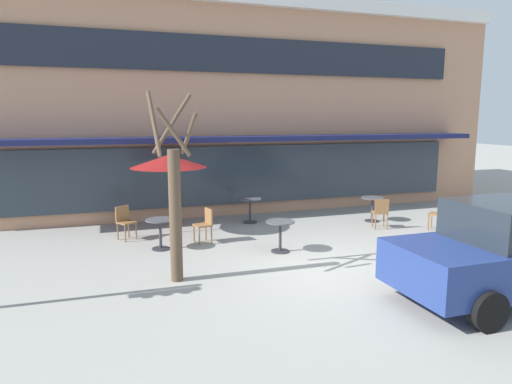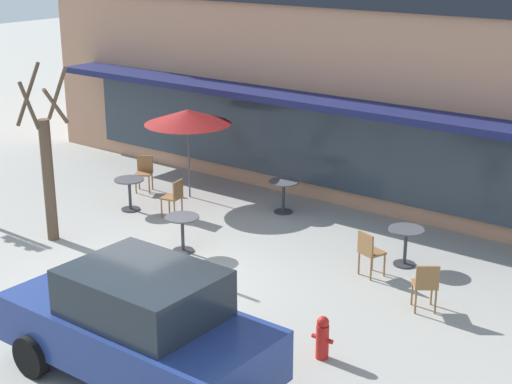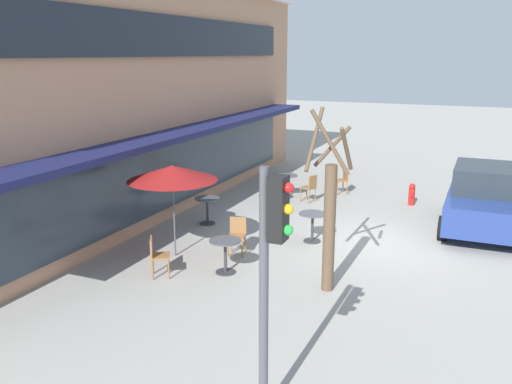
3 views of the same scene
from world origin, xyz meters
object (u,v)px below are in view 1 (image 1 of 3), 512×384
at_px(patio_umbrella_green_folded, 169,161).
at_px(cafe_table_by_tree, 250,206).
at_px(cafe_chair_0, 125,220).
at_px(street_tree, 175,202).
at_px(fire_hydrant, 491,241).
at_px(cafe_table_mid_patio, 280,231).
at_px(cafe_chair_3, 205,223).
at_px(cafe_table_near_wall, 372,205).
at_px(cafe_chair_1, 381,211).
at_px(parked_sedan, 510,251).
at_px(cafe_table_streetside, 160,229).
at_px(cafe_chair_2, 440,212).

bearing_deg(patio_umbrella_green_folded, cafe_table_by_tree, 10.66).
bearing_deg(cafe_table_by_tree, cafe_chair_0, -168.22).
xyz_separation_m(street_tree, fire_hydrant, (7.24, -0.70, -1.24)).
relative_size(cafe_table_by_tree, cafe_table_mid_patio, 1.00).
bearing_deg(cafe_chair_3, patio_umbrella_green_folded, 118.55).
distance_m(cafe_table_mid_patio, patio_umbrella_green_folded, 3.82).
relative_size(cafe_table_near_wall, fire_hydrant, 1.08).
distance_m(patio_umbrella_green_folded, fire_hydrant, 8.36).
bearing_deg(cafe_chair_1, patio_umbrella_green_folded, 165.89).
relative_size(parked_sedan, street_tree, 1.13).
xyz_separation_m(cafe_table_mid_patio, fire_hydrant, (4.57, -1.86, -0.16)).
relative_size(cafe_table_near_wall, street_tree, 0.20).
distance_m(cafe_table_streetside, cafe_table_mid_patio, 2.94).
bearing_deg(parked_sedan, cafe_chair_2, 62.64).
bearing_deg(fire_hydrant, parked_sedan, -130.18).
relative_size(cafe_chair_2, fire_hydrant, 1.26).
xyz_separation_m(cafe_table_streetside, parked_sedan, (5.50, -5.09, 0.36)).
xyz_separation_m(cafe_table_streetside, cafe_chair_3, (1.18, 0.26, 0.01)).
bearing_deg(cafe_table_near_wall, cafe_table_mid_patio, -151.56).
relative_size(cafe_chair_0, cafe_chair_2, 1.00).
relative_size(cafe_chair_0, cafe_chair_1, 1.00).
distance_m(cafe_table_mid_patio, street_tree, 3.11).
distance_m(cafe_chair_3, parked_sedan, 6.90).
distance_m(cafe_table_by_tree, cafe_table_mid_patio, 3.19).
bearing_deg(cafe_chair_3, fire_hydrant, -28.12).
xyz_separation_m(patio_umbrella_green_folded, cafe_chair_1, (5.87, -1.48, -1.50)).
relative_size(cafe_table_by_tree, fire_hydrant, 1.08).
height_order(cafe_table_streetside, cafe_chair_3, cafe_chair_3).
relative_size(cafe_chair_2, parked_sedan, 0.21).
xyz_separation_m(cafe_table_near_wall, cafe_table_mid_patio, (-3.93, -2.13, 0.00)).
distance_m(cafe_table_near_wall, cafe_chair_2, 1.99).
relative_size(cafe_table_streetside, fire_hydrant, 1.08).
bearing_deg(cafe_chair_2, fire_hydrant, -102.96).
distance_m(cafe_chair_0, cafe_chair_2, 8.80).
distance_m(cafe_chair_1, fire_hydrant, 3.23).
relative_size(cafe_chair_0, fire_hydrant, 1.26).
bearing_deg(cafe_chair_1, parked_sedan, -99.13).
bearing_deg(cafe_chair_2, cafe_chair_3, 172.55).
relative_size(cafe_table_by_tree, cafe_chair_1, 0.85).
relative_size(cafe_table_by_tree, cafe_chair_0, 0.85).
xyz_separation_m(cafe_table_streetside, cafe_chair_0, (-0.78, 1.26, 0.01)).
height_order(cafe_table_streetside, cafe_chair_2, cafe_chair_2).
bearing_deg(cafe_chair_2, cafe_table_mid_patio, -174.09).
xyz_separation_m(cafe_chair_1, cafe_chair_2, (1.49, -0.70, 0.00)).
bearing_deg(cafe_chair_1, street_tree, -159.25).
relative_size(cafe_table_near_wall, cafe_table_streetside, 1.00).
xyz_separation_m(cafe_chair_1, street_tree, (-6.30, -2.39, 1.07)).
relative_size(cafe_chair_1, fire_hydrant, 1.26).
xyz_separation_m(patio_umbrella_green_folded, street_tree, (-0.43, -3.86, -0.43)).
bearing_deg(cafe_table_streetside, cafe_chair_2, -4.42).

